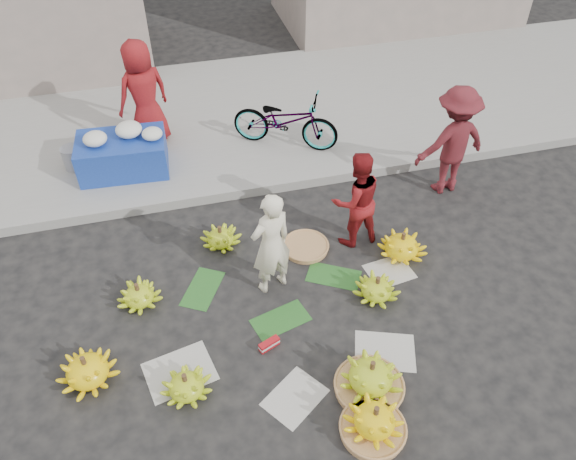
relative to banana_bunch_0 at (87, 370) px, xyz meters
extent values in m
plane|color=black|center=(2.21, 0.45, -0.17)|extent=(80.00, 80.00, 0.00)
cube|color=gray|center=(2.21, 2.65, -0.09)|extent=(40.00, 0.25, 0.15)
cube|color=gray|center=(2.21, 4.75, -0.11)|extent=(40.00, 4.00, 0.12)
cylinder|color=#452D1B|center=(0.00, 0.00, 0.15)|extent=(0.05, 0.05, 0.12)
cylinder|color=#452D1B|center=(0.96, -0.42, 0.10)|extent=(0.05, 0.05, 0.12)
cylinder|color=#A77546|center=(2.64, -1.29, -0.12)|extent=(0.63, 0.63, 0.09)
cylinder|color=#452D1B|center=(2.64, -1.29, 0.21)|extent=(0.05, 0.05, 0.12)
cylinder|color=#A77546|center=(2.77, -0.85, -0.12)|extent=(0.70, 0.70, 0.09)
cylinder|color=#452D1B|center=(2.77, -0.85, 0.25)|extent=(0.05, 0.05, 0.12)
cylinder|color=#452D1B|center=(3.30, 0.32, 0.10)|extent=(0.05, 0.05, 0.12)
cylinder|color=#452D1B|center=(3.86, 0.90, 0.15)|extent=(0.05, 0.05, 0.12)
cylinder|color=#452D1B|center=(0.57, 0.92, 0.09)|extent=(0.05, 0.05, 0.12)
cylinder|color=#452D1B|center=(1.66, 1.67, 0.08)|extent=(0.05, 0.05, 0.12)
cylinder|color=#A77546|center=(2.71, 1.31, -0.13)|extent=(0.71, 0.71, 0.07)
cube|color=#A91218|center=(1.90, -0.08, -0.11)|extent=(0.25, 0.16, 0.10)
imported|color=white|center=(2.14, 0.80, 0.54)|extent=(0.60, 0.49, 1.40)
imported|color=maroon|center=(3.35, 1.33, 0.51)|extent=(0.71, 0.58, 1.35)
imported|color=maroon|center=(5.00, 2.05, 0.64)|extent=(1.10, 0.71, 1.61)
cube|color=navy|center=(0.54, 3.50, 0.22)|extent=(1.31, 0.87, 0.52)
ellipsoid|color=silver|center=(0.22, 3.44, 0.57)|extent=(0.34, 0.34, 0.18)
ellipsoid|color=silver|center=(0.70, 3.55, 0.58)|extent=(0.38, 0.38, 0.21)
ellipsoid|color=silver|center=(1.01, 3.39, 0.56)|extent=(0.29, 0.29, 0.16)
cylinder|color=gray|center=(-0.19, 3.74, 0.13)|extent=(0.30, 0.30, 0.34)
imported|color=maroon|center=(0.98, 4.19, 0.78)|extent=(0.95, 0.81, 1.65)
imported|color=gray|center=(3.01, 3.54, 0.39)|extent=(1.31, 1.73, 0.87)
camera|label=1|loc=(1.18, -3.68, 4.95)|focal=35.00mm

